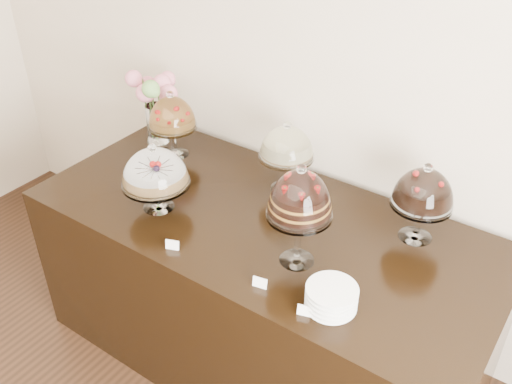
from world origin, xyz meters
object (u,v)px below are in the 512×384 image
Objects in this scene: cake_stand_choco_layer at (300,199)px; flower_vase at (155,98)px; cake_stand_dark_choco at (424,192)px; display_counter at (262,291)px; cake_stand_cheesecake at (287,146)px; plate_stack at (331,298)px; cake_stand_sugar_sponge at (155,171)px; cake_stand_fruit_tart at (172,116)px.

flower_vase is at bearing 159.86° from cake_stand_choco_layer.
display_counter is at bearing -155.60° from cake_stand_dark_choco.
flower_vase is (-1.19, 0.44, -0.05)m from cake_stand_choco_layer.
cake_stand_cheesecake reaches higher than plate_stack.
cake_stand_fruit_tart is at bearing 122.70° from cake_stand_sugar_sponge.
cake_stand_cheesecake is 0.88× the size of flower_vase.
display_counter is 0.97m from cake_stand_dark_choco.
cake_stand_fruit_tart reaches higher than display_counter.
cake_stand_sugar_sponge is 0.90× the size of cake_stand_dark_choco.
cake_stand_choco_layer reaches higher than cake_stand_cheesecake.
flower_vase is at bearing -179.92° from cake_stand_cheesecake.
plate_stack is (1.26, -0.53, -0.18)m from cake_stand_fruit_tart.
cake_stand_sugar_sponge is 0.50m from cake_stand_fruit_tart.
flower_vase is (-0.91, 0.28, 0.71)m from display_counter.
display_counter is 5.23× the size of flower_vase.
cake_stand_sugar_sponge reaches higher than display_counter.
cake_stand_choco_layer is 1.25× the size of cake_stand_dark_choco.
flower_vase is 2.18× the size of plate_stack.
cake_stand_choco_layer reaches higher than plate_stack.
display_counter is at bearing -16.93° from cake_stand_fruit_tart.
cake_stand_fruit_tart is 1.38m from plate_stack.
cake_stand_sugar_sponge is at bearing -156.74° from display_counter.
cake_stand_choco_layer is at bearing 3.57° from cake_stand_sugar_sponge.
cake_stand_fruit_tart is (-0.27, 0.42, 0.03)m from cake_stand_sugar_sponge.
cake_stand_dark_choco is (0.68, 0.00, 0.00)m from cake_stand_cheesecake.
cake_stand_choco_layer is 1.08m from cake_stand_fruit_tart.
plate_stack is at bearing -45.62° from cake_stand_cheesecake.
cake_stand_fruit_tart is at bearing 159.68° from cake_stand_choco_layer.
cake_stand_choco_layer is at bearing -20.14° from flower_vase.
cake_stand_cheesecake is at bearing 100.89° from display_counter.
flower_vase is at bearing 132.75° from cake_stand_sugar_sponge.
cake_stand_dark_choco reaches higher than plate_stack.
display_counter is 5.93× the size of cake_stand_cheesecake.
cake_stand_cheesecake reaches higher than display_counter.
cake_stand_sugar_sponge reaches higher than plate_stack.
display_counter is at bearing 151.53° from cake_stand_choco_layer.
cake_stand_fruit_tart is at bearing 157.03° from plate_stack.
plate_stack is (0.99, -0.11, -0.15)m from cake_stand_sugar_sponge.
cake_stand_dark_choco is (1.09, 0.48, 0.04)m from cake_stand_sugar_sponge.
cake_stand_cheesecake reaches higher than cake_stand_sugar_sponge.
cake_stand_choco_layer is at bearing -128.45° from cake_stand_dark_choco.
cake_stand_cheesecake is 0.99× the size of cake_stand_dark_choco.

